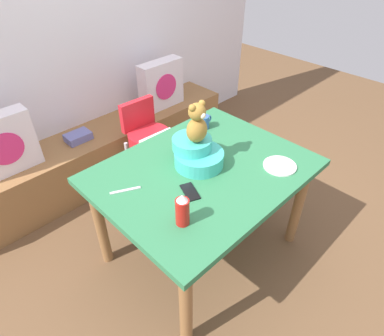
{
  "coord_description": "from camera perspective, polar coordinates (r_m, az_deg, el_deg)",
  "views": [
    {
      "loc": [
        -1.16,
        -1.08,
        1.97
      ],
      "look_at": [
        0.0,
        0.1,
        0.69
      ],
      "focal_mm": 31.21,
      "sensor_mm": 36.0,
      "label": 1
    }
  ],
  "objects": [
    {
      "name": "highchair",
      "position": [
        2.74,
        -7.5,
        5.42
      ],
      "size": [
        0.34,
        0.46,
        0.79
      ],
      "color": "red",
      "rests_on": "ground_plane"
    },
    {
      "name": "teddy_bear",
      "position": [
        1.9,
        0.86,
        7.59
      ],
      "size": [
        0.13,
        0.12,
        0.25
      ],
      "color": "olive",
      "rests_on": "infant_seat_teal"
    },
    {
      "name": "book_stack",
      "position": [
        2.92,
        -18.89,
        5.07
      ],
      "size": [
        0.2,
        0.14,
        0.06
      ],
      "primitive_type": "cube",
      "color": "#6469AA",
      "rests_on": "window_bench"
    },
    {
      "name": "pillow_floral_left",
      "position": [
        2.67,
        -29.7,
        3.45
      ],
      "size": [
        0.44,
        0.15,
        0.44
      ],
      "color": "silver",
      "rests_on": "window_bench"
    },
    {
      "name": "infant_seat_teal",
      "position": [
        2.01,
        0.8,
        2.5
      ],
      "size": [
        0.3,
        0.33,
        0.16
      ],
      "color": "#3BB8A9",
      "rests_on": "dining_table"
    },
    {
      "name": "cell_phone",
      "position": [
        1.84,
        -0.35,
        -4.09
      ],
      "size": [
        0.12,
        0.16,
        0.01
      ],
      "primitive_type": "cube",
      "rotation": [
        0.0,
        0.0,
        2.75
      ],
      "color": "black",
      "rests_on": "dining_table"
    },
    {
      "name": "pillow_floral_right",
      "position": [
        3.23,
        -5.3,
        14.0
      ],
      "size": [
        0.44,
        0.15,
        0.44
      ],
      "color": "silver",
      "rests_on": "window_bench"
    },
    {
      "name": "back_wall",
      "position": [
        2.92,
        -21.51,
        22.11
      ],
      "size": [
        4.4,
        0.1,
        2.6
      ],
      "primitive_type": "cube",
      "color": "silver",
      "rests_on": "ground_plane"
    },
    {
      "name": "ketchup_bottle",
      "position": [
        1.62,
        -1.66,
        -7.21
      ],
      "size": [
        0.07,
        0.07,
        0.18
      ],
      "color": "red",
      "rests_on": "dining_table"
    },
    {
      "name": "dinner_plate_near",
      "position": [
        2.09,
        14.76,
        0.36
      ],
      "size": [
        0.2,
        0.2,
        0.01
      ],
      "primitive_type": "cylinder",
      "color": "white",
      "rests_on": "dining_table"
    },
    {
      "name": "table_fork",
      "position": [
        1.88,
        -11.33,
        -3.76
      ],
      "size": [
        0.16,
        0.09,
        0.01
      ],
      "primitive_type": "cube",
      "rotation": [
        0.0,
        0.0,
        1.11
      ],
      "color": "silver",
      "rests_on": "dining_table"
    },
    {
      "name": "dining_table",
      "position": [
        2.07,
        1.95,
        -2.3
      ],
      "size": [
        1.26,
        0.99,
        0.74
      ],
      "color": "#2D7247",
      "rests_on": "ground_plane"
    },
    {
      "name": "ground_plane",
      "position": [
        2.53,
        1.64,
        -13.5
      ],
      "size": [
        8.0,
        8.0,
        0.0
      ],
      "primitive_type": "plane",
      "color": "brown"
    },
    {
      "name": "window_bench",
      "position": [
        3.13,
        -14.89,
        2.46
      ],
      "size": [
        2.6,
        0.44,
        0.46
      ],
      "primitive_type": "cube",
      "color": "olive",
      "rests_on": "ground_plane"
    },
    {
      "name": "coffee_mug",
      "position": [
        2.38,
        2.03,
        7.89
      ],
      "size": [
        0.12,
        0.08,
        0.09
      ],
      "color": "#335999",
      "rests_on": "dining_table"
    }
  ]
}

